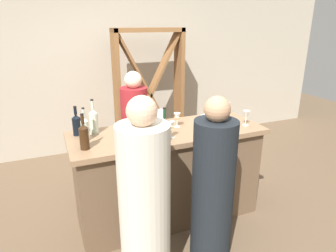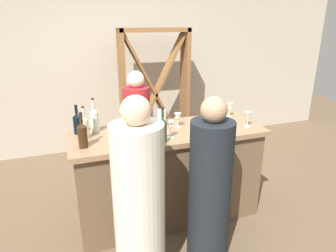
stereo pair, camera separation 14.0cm
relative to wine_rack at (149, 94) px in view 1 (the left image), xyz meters
The scene contains 18 objects.
ground_plane 1.95m from the wine_rack, 102.93° to the right, with size 12.00×12.00×0.00m, color brown.
back_wall 0.80m from the wine_rack, 124.56° to the left, with size 8.00×0.10×2.80m, color #B2A893.
bar_counter 1.76m from the wine_rack, 102.93° to the right, with size 1.94×0.72×0.99m.
wine_rack is the anchor object (origin of this frame).
wine_bottle_leftmost_near_black 1.88m from the wine_rack, 130.67° to the right, with size 0.08×0.08×0.29m.
wine_bottle_second_left_amber_brown 2.17m from the wine_rack, 123.89° to the right, with size 0.08×0.08×0.31m.
wine_bottle_center_clear_pale 1.98m from the wine_rack, 126.30° to the right, with size 0.07×0.07×0.31m.
wine_bottle_second_right_clear_pale 1.80m from the wine_rack, 126.56° to the right, with size 0.08×0.08×0.34m.
wine_bottle_rightmost_olive_green 2.00m from the wine_rack, 105.32° to the right, with size 0.07×0.07×0.33m.
wine_glass_near_left 1.88m from the wine_rack, 102.94° to the right, with size 0.06×0.06×0.16m.
wine_glass_near_center 1.86m from the wine_rack, 76.41° to the right, with size 0.07×0.07×0.16m.
wine_glass_near_right 1.78m from the wine_rack, 91.20° to the right, with size 0.08×0.08×0.16m.
wine_glass_far_left 1.60m from the wine_rack, 98.90° to the right, with size 0.07×0.07×0.15m.
wine_glass_far_center 1.51m from the wine_rack, 72.95° to the right, with size 0.06×0.06×0.16m.
water_pitcher 1.53m from the wine_rack, 104.61° to the right, with size 0.09×0.09×0.17m.
person_left_guest 2.55m from the wine_rack, 110.15° to the right, with size 0.48×0.48×1.56m.
person_center_guest 2.36m from the wine_rack, 96.09° to the right, with size 0.39×0.39×1.48m.
person_right_guest 1.17m from the wine_rack, 118.10° to the right, with size 0.33×0.33×1.50m.
Camera 1 is at (-1.08, -2.59, 2.02)m, focal length 32.11 mm.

